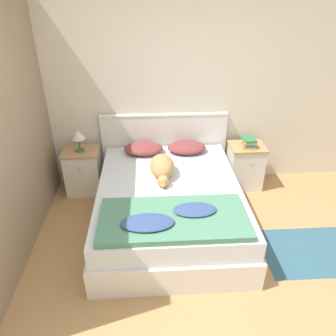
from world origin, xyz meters
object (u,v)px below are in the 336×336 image
at_px(table_lamp, 78,135).
at_px(bed, 169,206).
at_px(nightstand_right, 245,166).
at_px(pillow_right, 187,147).
at_px(nightstand_left, 83,171).
at_px(pillow_left, 144,149).
at_px(book_stack, 249,143).
at_px(dog, 162,167).

bearing_deg(table_lamp, bed, -35.63).
relative_size(nightstand_right, pillow_right, 1.23).
height_order(nightstand_right, pillow_right, pillow_right).
bearing_deg(pillow_right, nightstand_left, 179.35).
bearing_deg(nightstand_left, pillow_left, -1.09).
xyz_separation_m(nightstand_left, pillow_right, (1.38, -0.02, 0.32)).
bearing_deg(book_stack, pillow_right, 179.00).
bearing_deg(bed, book_stack, 35.27).
xyz_separation_m(pillow_right, table_lamp, (-1.38, -0.00, 0.21)).
bearing_deg(book_stack, table_lamp, 179.71).
height_order(nightstand_left, pillow_left, pillow_left).
bearing_deg(table_lamp, pillow_right, 0.12).
xyz_separation_m(nightstand_right, book_stack, (-0.00, -0.03, 0.37)).
relative_size(pillow_left, book_stack, 2.25).
distance_m(pillow_right, book_stack, 0.81).
relative_size(bed, book_stack, 9.04).
xyz_separation_m(nightstand_left, nightstand_right, (2.19, 0.00, 0.00)).
bearing_deg(table_lamp, nightstand_left, 90.00).
distance_m(pillow_right, table_lamp, 1.39).
bearing_deg(nightstand_left, nightstand_right, 0.00).
height_order(dog, table_lamp, table_lamp).
distance_m(nightstand_right, pillow_right, 0.87).
distance_m(dog, book_stack, 1.29).
relative_size(nightstand_right, dog, 0.97).
bearing_deg(pillow_left, bed, -70.38).
xyz_separation_m(dog, book_stack, (1.16, 0.56, 0.01)).
xyz_separation_m(bed, nightstand_right, (1.10, 0.80, 0.04)).
height_order(nightstand_left, nightstand_right, same).
xyz_separation_m(bed, pillow_left, (-0.28, 0.79, 0.35)).
bearing_deg(table_lamp, book_stack, -0.29).
xyz_separation_m(nightstand_right, dog, (-1.16, -0.59, 0.36)).
distance_m(bed, table_lamp, 1.46).
bearing_deg(dog, book_stack, 25.79).
bearing_deg(pillow_right, dog, -121.07).
relative_size(pillow_left, dog, 0.79).
distance_m(dog, table_lamp, 1.19).
relative_size(nightstand_right, book_stack, 2.77).
relative_size(dog, table_lamp, 2.20).
bearing_deg(bed, pillow_left, 109.62).
relative_size(nightstand_right, table_lamp, 2.14).
height_order(pillow_left, table_lamp, table_lamp).
bearing_deg(book_stack, nightstand_left, 179.22).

